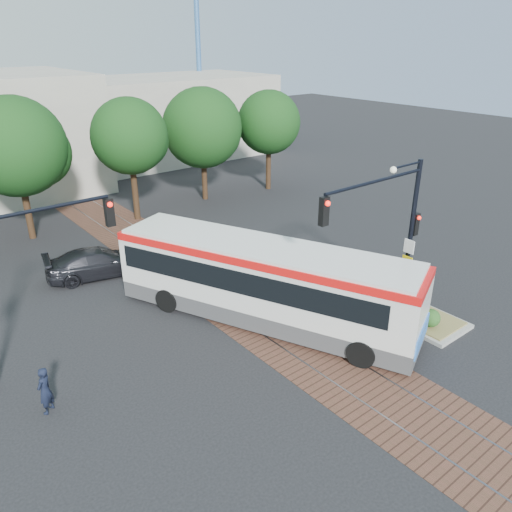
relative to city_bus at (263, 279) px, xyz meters
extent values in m
plane|color=black|center=(0.05, -2.04, -1.79)|extent=(120.00, 120.00, 0.00)
cube|color=#513025|center=(0.05, 1.96, -1.78)|extent=(3.60, 40.00, 0.01)
cube|color=slate|center=(-0.70, 1.96, -1.78)|extent=(0.06, 40.00, 0.01)
cube|color=slate|center=(0.80, 1.96, -1.78)|extent=(0.06, 40.00, 0.01)
cylinder|color=#382314|center=(-4.45, 14.76, -0.23)|extent=(0.36, 0.36, 3.12)
sphere|color=#133511|center=(-4.45, 14.76, 3.28)|extent=(5.20, 5.20, 5.20)
cylinder|color=#382314|center=(1.55, 13.96, -0.10)|extent=(0.36, 0.36, 3.39)
sphere|color=#133511|center=(1.55, 13.96, 3.25)|extent=(4.40, 4.40, 4.40)
cylinder|color=#382314|center=(7.05, 14.76, -0.36)|extent=(0.36, 0.36, 2.86)
sphere|color=#133511|center=(7.05, 14.76, 3.02)|extent=(5.20, 5.20, 5.20)
cylinder|color=#382314|center=(12.05, 13.96, -0.23)|extent=(0.36, 0.36, 3.12)
sphere|color=#133511|center=(12.05, 13.96, 2.98)|extent=(4.40, 4.40, 4.40)
cube|color=#ADA899|center=(12.05, 27.96, 1.71)|extent=(18.00, 10.00, 7.00)
cylinder|color=#3F72B2|center=(18.05, 31.96, 7.21)|extent=(0.50, 0.50, 18.00)
cube|color=#414143|center=(0.02, -0.04, -1.24)|extent=(7.12, 11.96, 0.70)
cube|color=silver|center=(0.02, -0.04, 0.06)|extent=(7.14, 11.97, 1.90)
cube|color=black|center=(-0.11, 0.23, 0.35)|extent=(6.71, 10.89, 0.90)
cube|color=red|center=(0.02, -0.04, 1.15)|extent=(7.17, 11.98, 0.30)
cube|color=silver|center=(0.02, -0.04, 1.35)|extent=(6.90, 11.57, 0.14)
cube|color=black|center=(2.37, -5.38, 0.45)|extent=(1.51, 0.75, 0.90)
cube|color=#2D64B7|center=(2.44, -5.54, -0.74)|extent=(2.03, 0.94, 0.70)
cube|color=orange|center=(1.60, -0.43, -0.54)|extent=(1.87, 4.13, 1.10)
cylinder|color=black|center=(0.70, -4.43, -1.29)|extent=(0.72, 1.05, 1.00)
cylinder|color=black|center=(2.80, -3.50, -1.29)|extent=(0.72, 1.05, 1.00)
cylinder|color=black|center=(-2.57, 2.96, -1.29)|extent=(0.72, 1.05, 1.00)
cylinder|color=black|center=(-0.47, 3.89, -1.29)|extent=(0.72, 1.05, 1.00)
cube|color=gray|center=(4.85, -3.04, -1.72)|extent=(2.20, 5.20, 0.15)
cube|color=olive|center=(4.85, -3.04, -1.60)|extent=(1.90, 4.80, 0.08)
sphere|color=#1E4719|center=(4.45, -4.64, -1.21)|extent=(0.70, 0.70, 0.70)
sphere|color=#1E4719|center=(5.15, -3.24, -1.11)|extent=(0.90, 0.90, 0.90)
sphere|color=#1E4719|center=(4.65, -1.64, -1.16)|extent=(0.80, 0.80, 0.80)
sphere|color=#1E4719|center=(5.35, -1.14, -1.26)|extent=(0.60, 0.60, 0.60)
cylinder|color=black|center=(5.15, -2.84, 1.42)|extent=(0.18, 0.18, 6.00)
cylinder|color=black|center=(2.65, -2.84, 4.02)|extent=(5.00, 0.12, 0.12)
cube|color=black|center=(0.15, -2.84, 3.47)|extent=(0.28, 0.22, 0.95)
sphere|color=#FF190C|center=(0.15, -2.98, 3.77)|extent=(0.18, 0.18, 0.18)
cube|color=black|center=(5.37, -2.84, 1.82)|extent=(0.26, 0.20, 0.90)
sphere|color=#FF190C|center=(5.37, -2.97, 2.12)|extent=(0.16, 0.16, 0.16)
cube|color=white|center=(4.97, -2.96, 1.02)|extent=(0.04, 0.45, 0.55)
cube|color=yellow|center=(4.97, -2.96, 0.37)|extent=(0.04, 0.45, 0.45)
cylinder|color=black|center=(4.35, -2.84, 4.32)|extent=(1.60, 0.08, 0.08)
sphere|color=silver|center=(3.55, -2.84, 4.27)|extent=(0.24, 0.24, 0.24)
cylinder|color=black|center=(-7.20, 1.96, 3.81)|extent=(4.50, 0.12, 0.12)
cube|color=black|center=(-4.95, 1.96, 3.26)|extent=(0.28, 0.22, 0.95)
sphere|color=#FF190C|center=(-4.95, 1.82, 3.56)|extent=(0.18, 0.18, 0.18)
imported|color=black|center=(-8.39, -0.04, -1.02)|extent=(0.67, 0.65, 1.55)
imported|color=black|center=(-3.47, 7.90, -1.12)|extent=(4.91, 2.78, 1.34)
camera|label=1|loc=(-10.94, -13.17, 8.62)|focal=35.00mm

